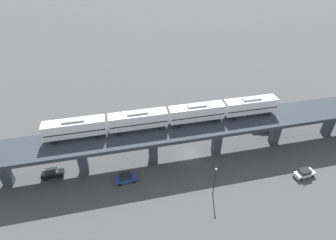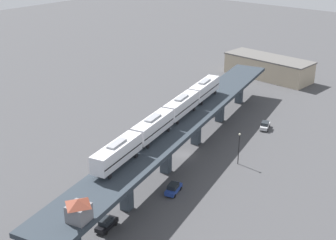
{
  "view_description": "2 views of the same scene",
  "coord_description": "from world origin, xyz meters",
  "px_view_note": "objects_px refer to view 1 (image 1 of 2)",
  "views": [
    {
      "loc": [
        45.43,
        -4.74,
        41.36
      ],
      "look_at": [
        -0.28,
        -4.97,
        9.63
      ],
      "focal_mm": 28.0,
      "sensor_mm": 36.0,
      "label": 1
    },
    {
      "loc": [
        55.48,
        -71.69,
        45.65
      ],
      "look_at": [
        -0.28,
        -4.97,
        9.63
      ],
      "focal_mm": 50.0,
      "sensor_mm": 36.0,
      "label": 2
    }
  ],
  "objects_px": {
    "subway_train": "(168,116)",
    "street_car_silver": "(304,173)",
    "street_car_blue": "(126,178)",
    "delivery_truck": "(265,122)",
    "street_lamp": "(215,179)",
    "street_car_black": "(52,173)"
  },
  "relations": [
    {
      "from": "subway_train",
      "to": "street_car_blue",
      "type": "xyz_separation_m",
      "value": [
        8.5,
        -8.61,
        -9.74
      ]
    },
    {
      "from": "street_car_silver",
      "to": "street_car_black",
      "type": "distance_m",
      "value": 52.89
    },
    {
      "from": "street_car_blue",
      "to": "delivery_truck",
      "type": "xyz_separation_m",
      "value": [
        -19.05,
        34.09,
        0.82
      ]
    },
    {
      "from": "subway_train",
      "to": "street_car_blue",
      "type": "relative_size",
      "value": 10.4
    },
    {
      "from": "street_car_black",
      "to": "delivery_truck",
      "type": "bearing_deg",
      "value": 109.64
    },
    {
      "from": "delivery_truck",
      "to": "street_car_black",
      "type": "bearing_deg",
      "value": -70.36
    },
    {
      "from": "subway_train",
      "to": "street_lamp",
      "type": "bearing_deg",
      "value": 37.63
    },
    {
      "from": "street_car_blue",
      "to": "street_car_silver",
      "type": "bearing_deg",
      "value": 92.53
    },
    {
      "from": "subway_train",
      "to": "delivery_truck",
      "type": "height_order",
      "value": "subway_train"
    },
    {
      "from": "street_lamp",
      "to": "street_car_silver",
      "type": "bearing_deg",
      "value": 103.3
    },
    {
      "from": "street_car_silver",
      "to": "street_lamp",
      "type": "distance_m",
      "value": 20.57
    },
    {
      "from": "street_car_silver",
      "to": "street_car_black",
      "type": "bearing_deg",
      "value": -89.64
    },
    {
      "from": "subway_train",
      "to": "street_car_silver",
      "type": "height_order",
      "value": "subway_train"
    },
    {
      "from": "street_car_silver",
      "to": "street_lamp",
      "type": "xyz_separation_m",
      "value": [
        4.68,
        -19.78,
        3.17
      ]
    },
    {
      "from": "delivery_truck",
      "to": "street_lamp",
      "type": "height_order",
      "value": "street_lamp"
    },
    {
      "from": "street_car_silver",
      "to": "delivery_truck",
      "type": "distance_m",
      "value": 17.71
    },
    {
      "from": "delivery_truck",
      "to": "street_lamp",
      "type": "bearing_deg",
      "value": -36.93
    },
    {
      "from": "subway_train",
      "to": "street_lamp",
      "type": "distance_m",
      "value": 15.97
    },
    {
      "from": "street_car_blue",
      "to": "delivery_truck",
      "type": "relative_size",
      "value": 0.65
    },
    {
      "from": "street_car_silver",
      "to": "street_car_blue",
      "type": "bearing_deg",
      "value": -87.47
    },
    {
      "from": "subway_train",
      "to": "delivery_truck",
      "type": "bearing_deg",
      "value": 112.5
    },
    {
      "from": "street_car_silver",
      "to": "street_car_black",
      "type": "height_order",
      "value": "same"
    }
  ]
}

